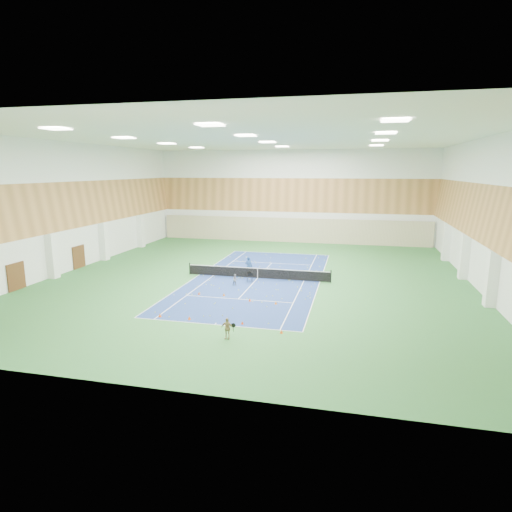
% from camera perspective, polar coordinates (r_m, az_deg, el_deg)
% --- Properties ---
extents(ground, '(40.00, 40.00, 0.00)m').
position_cam_1_polar(ground, '(37.94, 0.22, -2.99)').
color(ground, '#2D6A31').
rests_on(ground, ground).
extents(room_shell, '(36.00, 40.00, 12.00)m').
position_cam_1_polar(room_shell, '(36.90, 0.23, 6.07)').
color(room_shell, white).
rests_on(room_shell, ground).
extents(wood_cladding, '(36.00, 40.00, 8.00)m').
position_cam_1_polar(wood_cladding, '(36.76, 0.23, 9.18)').
color(wood_cladding, '#B97D44').
rests_on(wood_cladding, room_shell).
extents(ceiling_light_grid, '(21.40, 25.40, 0.06)m').
position_cam_1_polar(ceiling_light_grid, '(36.82, 0.23, 15.28)').
color(ceiling_light_grid, white).
rests_on(ceiling_light_grid, room_shell).
extents(court_surface, '(10.97, 23.77, 0.01)m').
position_cam_1_polar(court_surface, '(37.93, 0.22, -2.98)').
color(court_surface, navy).
rests_on(court_surface, ground).
extents(tennis_balls_scatter, '(10.57, 22.77, 0.07)m').
position_cam_1_polar(tennis_balls_scatter, '(37.92, 0.22, -2.92)').
color(tennis_balls_scatter, yellow).
rests_on(tennis_balls_scatter, ground).
extents(tennis_net, '(12.80, 0.10, 1.10)m').
position_cam_1_polar(tennis_net, '(37.80, 0.22, -2.18)').
color(tennis_net, black).
rests_on(tennis_net, ground).
extents(back_curtain, '(35.40, 0.16, 3.20)m').
position_cam_1_polar(back_curtain, '(56.70, 4.72, 3.45)').
color(back_curtain, '#C6B793').
rests_on(back_curtain, ground).
extents(door_left_a, '(0.08, 1.80, 2.20)m').
position_cam_1_polar(door_left_a, '(39.08, -29.33, -2.40)').
color(door_left_a, '#593319').
rests_on(door_left_a, ground).
extents(door_left_b, '(0.08, 1.80, 2.20)m').
position_cam_1_polar(door_left_b, '(45.12, -22.55, -0.11)').
color(door_left_b, '#593319').
rests_on(door_left_b, ground).
extents(coach, '(0.70, 0.49, 1.82)m').
position_cam_1_polar(coach, '(38.51, -0.98, -1.38)').
color(coach, navy).
rests_on(coach, ground).
extents(child_court, '(0.59, 0.57, 0.97)m').
position_cam_1_polar(child_court, '(35.55, -2.79, -3.19)').
color(child_court, gray).
rests_on(child_court, ground).
extents(child_apron, '(0.75, 0.35, 1.25)m').
position_cam_1_polar(child_apron, '(24.65, -3.88, -9.59)').
color(child_apron, tan).
rests_on(child_apron, ground).
extents(ball_cart, '(0.62, 0.62, 0.85)m').
position_cam_1_polar(ball_cart, '(36.67, -0.87, -2.82)').
color(ball_cart, black).
rests_on(ball_cart, ground).
extents(cone_svc_a, '(0.21, 0.21, 0.23)m').
position_cam_1_polar(cone_svc_a, '(33.31, -7.61, -4.95)').
color(cone_svc_a, '#DA480B').
rests_on(cone_svc_a, ground).
extents(cone_svc_b, '(0.21, 0.21, 0.23)m').
position_cam_1_polar(cone_svc_b, '(32.80, -4.30, -5.14)').
color(cone_svc_b, '#DC630B').
rests_on(cone_svc_b, ground).
extents(cone_svc_c, '(0.21, 0.21, 0.24)m').
position_cam_1_polar(cone_svc_c, '(31.39, -0.83, -5.87)').
color(cone_svc_c, '#D7400B').
rests_on(cone_svc_c, ground).
extents(cone_svc_d, '(0.21, 0.21, 0.23)m').
position_cam_1_polar(cone_svc_d, '(30.77, 2.66, -6.25)').
color(cone_svc_d, orange).
rests_on(cone_svc_d, ground).
extents(cone_base_a, '(0.22, 0.22, 0.25)m').
position_cam_1_polar(cone_base_a, '(28.89, -12.69, -7.70)').
color(cone_base_a, '#EC4C0C').
rests_on(cone_base_a, ground).
extents(cone_base_b, '(0.22, 0.22, 0.24)m').
position_cam_1_polar(cone_base_b, '(28.03, -8.89, -8.16)').
color(cone_base_b, '#F0560C').
rests_on(cone_base_b, ground).
extents(cone_base_c, '(0.18, 0.18, 0.20)m').
position_cam_1_polar(cone_base_c, '(26.95, -1.83, -8.88)').
color(cone_base_c, '#FF490D').
rests_on(cone_base_c, ground).
extents(cone_base_d, '(0.20, 0.20, 0.22)m').
position_cam_1_polar(cone_base_d, '(25.58, 3.41, -10.01)').
color(cone_base_d, '#FF560D').
rests_on(cone_base_d, ground).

